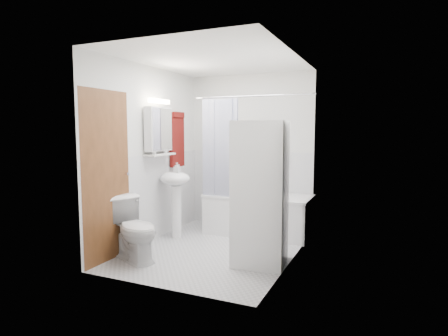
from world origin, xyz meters
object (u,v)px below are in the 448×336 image
at_px(toilet, 134,229).
at_px(sink, 175,189).
at_px(washer_dryer, 260,193).
at_px(bathtub, 258,212).

bearing_deg(toilet, sink, 25.83).
xyz_separation_m(washer_dryer, toilet, (-1.40, -0.51, -0.45)).
bearing_deg(sink, bathtub, 32.27).
bearing_deg(bathtub, sink, -147.73).
relative_size(bathtub, toilet, 2.05).
bearing_deg(washer_dryer, toilet, -166.86).
distance_m(washer_dryer, toilet, 1.55).
bearing_deg(sink, washer_dryer, -19.35).
xyz_separation_m(bathtub, sink, (-1.03, -0.65, 0.38)).
relative_size(washer_dryer, toilet, 2.19).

